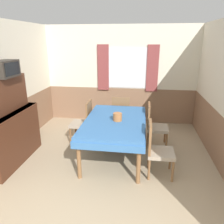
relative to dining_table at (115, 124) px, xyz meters
The scene contains 10 objects.
wall_back 2.11m from the dining_table, 93.08° to the left, with size 4.43×0.10×2.60m.
wall_left 2.26m from the dining_table, behind, with size 0.05×4.79×2.60m.
dining_table is the anchor object (origin of this frame).
chair_right_near 0.96m from the dining_table, 35.02° to the right, with size 0.44×0.44×0.95m.
chair_left_far 0.96m from the dining_table, 144.98° to the left, with size 0.44×0.44×0.95m.
chair_head_window 1.15m from the dining_table, 90.00° to the left, with size 0.44×0.44×0.95m.
chair_right_far 0.96m from the dining_table, 35.02° to the left, with size 0.44×0.44×0.95m.
sideboard 1.97m from the dining_table, 165.34° to the right, with size 0.46×1.43×1.60m.
tv 2.19m from the dining_table, 167.82° to the right, with size 0.29×0.51×0.29m.
vase 0.19m from the dining_table, 42.08° to the right, with size 0.17×0.17×0.15m.
Camera 1 is at (0.62, -1.48, 2.22)m, focal length 35.00 mm.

